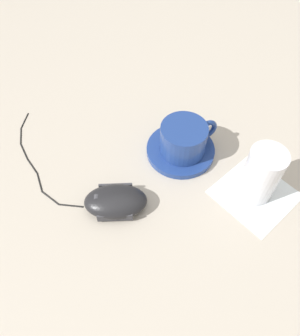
{
  "coord_description": "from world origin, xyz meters",
  "views": [
    {
      "loc": [
        0.22,
        0.28,
        0.51
      ],
      "look_at": [
        0.04,
        -0.02,
        0.03
      ],
      "focal_mm": 35.0,
      "sensor_mm": 36.0,
      "label": 1
    }
  ],
  "objects_px": {
    "computer_mouse": "(115,200)",
    "saucer": "(180,150)",
    "drinking_glass": "(261,174)",
    "coffee_cup": "(184,139)"
  },
  "relations": [
    {
      "from": "coffee_cup",
      "to": "computer_mouse",
      "type": "bearing_deg",
      "value": 12.65
    },
    {
      "from": "saucer",
      "to": "coffee_cup",
      "type": "distance_m",
      "value": 0.04
    },
    {
      "from": "saucer",
      "to": "computer_mouse",
      "type": "xyz_separation_m",
      "value": [
        0.17,
        0.04,
        0.01
      ]
    },
    {
      "from": "computer_mouse",
      "to": "drinking_glass",
      "type": "bearing_deg",
      "value": 155.49
    },
    {
      "from": "coffee_cup",
      "to": "computer_mouse",
      "type": "relative_size",
      "value": 0.91
    },
    {
      "from": "coffee_cup",
      "to": "drinking_glass",
      "type": "relative_size",
      "value": 1.1
    },
    {
      "from": "computer_mouse",
      "to": "saucer",
      "type": "bearing_deg",
      "value": -165.9
    },
    {
      "from": "saucer",
      "to": "coffee_cup",
      "type": "height_order",
      "value": "coffee_cup"
    },
    {
      "from": "saucer",
      "to": "drinking_glass",
      "type": "bearing_deg",
      "value": 112.66
    },
    {
      "from": "coffee_cup",
      "to": "computer_mouse",
      "type": "height_order",
      "value": "coffee_cup"
    }
  ]
}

